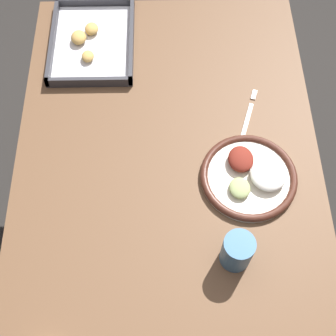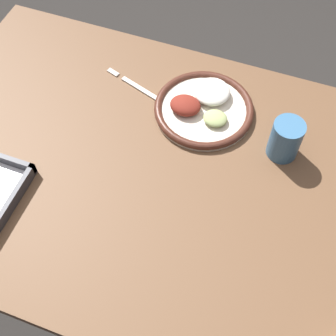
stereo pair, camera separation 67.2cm
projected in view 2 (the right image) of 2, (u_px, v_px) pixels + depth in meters
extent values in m
plane|color=#282623|center=(166.00, 281.00, 1.74)|extent=(8.00, 8.00, 0.00)
cube|color=brown|center=(165.00, 177.00, 1.11)|extent=(1.28, 0.82, 0.03)
cylinder|color=brown|center=(50.00, 105.00, 1.73)|extent=(0.06, 0.06, 0.73)
cylinder|color=beige|center=(204.00, 110.00, 1.20)|extent=(0.25, 0.25, 0.01)
torus|color=#472319|center=(204.00, 109.00, 1.19)|extent=(0.26, 0.26, 0.02)
ellipsoid|color=white|center=(212.00, 92.00, 1.20)|extent=(0.09, 0.09, 0.03)
ellipsoid|color=maroon|center=(185.00, 105.00, 1.18)|extent=(0.08, 0.07, 0.03)
ellipsoid|color=#9EAD6B|center=(215.00, 118.00, 1.16)|extent=(0.06, 0.05, 0.02)
cube|color=silver|center=(145.00, 92.00, 1.23)|extent=(0.15, 0.06, 0.00)
cylinder|color=silver|center=(115.00, 71.00, 1.27)|extent=(0.03, 0.01, 0.00)
cylinder|color=silver|center=(114.00, 72.00, 1.27)|extent=(0.03, 0.01, 0.00)
cylinder|color=silver|center=(113.00, 73.00, 1.27)|extent=(0.03, 0.01, 0.00)
cylinder|color=silver|center=(112.00, 73.00, 1.27)|extent=(0.03, 0.01, 0.00)
cube|color=#333338|center=(5.00, 212.00, 1.02)|extent=(0.01, 0.26, 0.03)
cylinder|color=#38668E|center=(285.00, 139.00, 1.09)|extent=(0.07, 0.07, 0.10)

